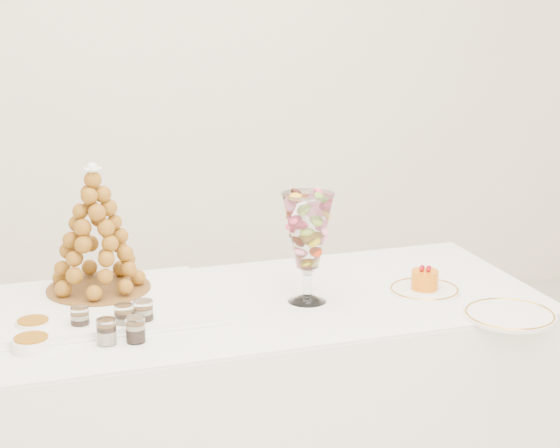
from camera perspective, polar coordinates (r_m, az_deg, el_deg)
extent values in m
cube|color=white|center=(4.45, -6.57, 11.80)|extent=(4.50, 0.04, 2.80)
cube|color=white|center=(2.94, -2.78, -11.49)|extent=(1.91, 0.87, 0.70)
cube|color=white|center=(2.79, -2.88, -4.99)|extent=(1.90, 0.87, 0.01)
cube|color=white|center=(2.81, -10.89, -4.83)|extent=(0.67, 0.53, 0.02)
cylinder|color=white|center=(2.81, 1.67, -4.53)|extent=(0.12, 0.12, 0.02)
cylinder|color=white|center=(2.79, 1.68, -3.58)|extent=(0.02, 0.02, 0.08)
sphere|color=white|center=(2.78, 1.69, -2.79)|extent=(0.04, 0.04, 0.04)
cylinder|color=white|center=(2.92, 8.79, -4.01)|extent=(0.22, 0.22, 0.01)
cylinder|color=white|center=(2.77, 13.82, -5.42)|extent=(0.26, 0.26, 0.01)
cylinder|color=white|center=(2.63, -12.09, -5.71)|extent=(0.06, 0.06, 0.07)
cylinder|color=white|center=(2.62, -9.47, -5.64)|extent=(0.06, 0.06, 0.07)
cylinder|color=white|center=(2.63, -8.34, -5.45)|extent=(0.06, 0.06, 0.08)
cylinder|color=white|center=(2.53, -10.53, -6.47)|extent=(0.06, 0.06, 0.07)
cylinder|color=white|center=(2.54, -8.80, -6.37)|extent=(0.06, 0.06, 0.07)
cylinder|color=white|center=(2.67, -14.81, -6.02)|extent=(0.10, 0.10, 0.03)
cylinder|color=white|center=(2.55, -14.91, -7.07)|extent=(0.10, 0.10, 0.03)
cylinder|color=brown|center=(2.90, -10.99, -3.86)|extent=(0.31, 0.31, 0.01)
cone|color=#8B5615|center=(2.84, -11.19, -0.22)|extent=(0.32, 0.32, 0.38)
sphere|color=white|center=(2.80, -11.38, 3.29)|extent=(0.04, 0.04, 0.04)
cylinder|color=orange|center=(2.91, 8.82, -3.37)|extent=(0.08, 0.08, 0.06)
sphere|color=maroon|center=(2.91, 9.07, -2.64)|extent=(0.01, 0.01, 0.01)
sphere|color=maroon|center=(2.91, 8.66, -2.62)|extent=(0.01, 0.01, 0.01)
sphere|color=maroon|center=(2.89, 8.63, -2.74)|extent=(0.01, 0.01, 0.01)
sphere|color=maroon|center=(2.89, 9.03, -2.77)|extent=(0.01, 0.01, 0.01)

